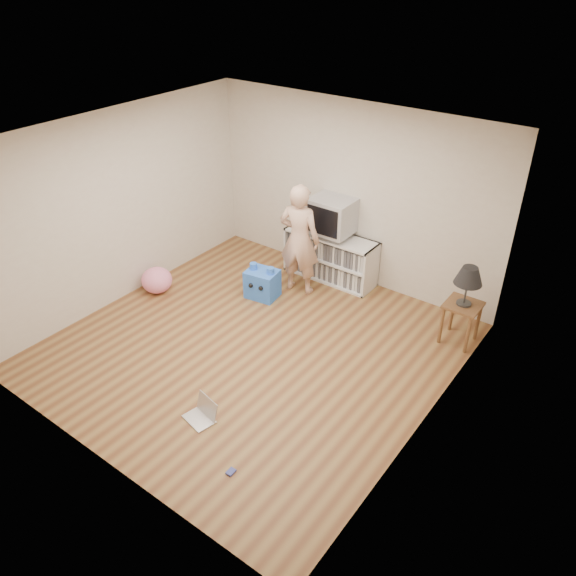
% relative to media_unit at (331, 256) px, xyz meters
% --- Properties ---
extents(ground, '(4.50, 4.50, 0.00)m').
position_rel_media_unit_xyz_m(ground, '(0.17, -2.04, -0.35)').
color(ground, brown).
rests_on(ground, ground).
extents(walls, '(4.52, 4.52, 2.60)m').
position_rel_media_unit_xyz_m(walls, '(0.17, -2.04, 0.95)').
color(walls, beige).
rests_on(walls, ground).
extents(ceiling, '(4.50, 4.50, 0.01)m').
position_rel_media_unit_xyz_m(ceiling, '(0.17, -2.04, 2.25)').
color(ceiling, white).
rests_on(ceiling, walls).
extents(media_unit, '(1.40, 0.45, 0.70)m').
position_rel_media_unit_xyz_m(media_unit, '(0.00, 0.00, 0.00)').
color(media_unit, white).
rests_on(media_unit, ground).
extents(dvd_deck, '(0.45, 0.35, 0.07)m').
position_rel_media_unit_xyz_m(dvd_deck, '(0.00, -0.02, 0.39)').
color(dvd_deck, gray).
rests_on(dvd_deck, media_unit).
extents(crt_tv, '(0.60, 0.53, 0.50)m').
position_rel_media_unit_xyz_m(crt_tv, '(0.00, -0.02, 0.67)').
color(crt_tv, '#ABABB0').
rests_on(crt_tv, dvd_deck).
extents(side_table, '(0.42, 0.42, 0.55)m').
position_rel_media_unit_xyz_m(side_table, '(2.16, -0.39, 0.07)').
color(side_table, brown).
rests_on(side_table, ground).
extents(table_lamp, '(0.34, 0.34, 0.52)m').
position_rel_media_unit_xyz_m(table_lamp, '(2.16, -0.39, 0.59)').
color(table_lamp, '#333333').
rests_on(table_lamp, side_table).
extents(person, '(0.66, 0.50, 1.62)m').
position_rel_media_unit_xyz_m(person, '(-0.17, -0.57, 0.46)').
color(person, '#DBAF95').
rests_on(person, ground).
extents(laptop, '(0.38, 0.33, 0.23)m').
position_rel_media_unit_xyz_m(laptop, '(0.52, -3.29, -0.29)').
color(laptop, silver).
rests_on(laptop, ground).
extents(playing_cards, '(0.07, 0.09, 0.02)m').
position_rel_media_unit_xyz_m(playing_cards, '(1.24, -3.67, -0.34)').
color(playing_cards, '#3F4AA9').
rests_on(playing_cards, ground).
extents(plush_blue, '(0.48, 0.42, 0.50)m').
position_rel_media_unit_xyz_m(plush_blue, '(-0.48, -1.03, -0.14)').
color(plush_blue, blue).
rests_on(plush_blue, ground).
extents(plush_pink, '(0.52, 0.52, 0.37)m').
position_rel_media_unit_xyz_m(plush_pink, '(-1.78, -1.83, -0.17)').
color(plush_pink, pink).
rests_on(plush_pink, ground).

